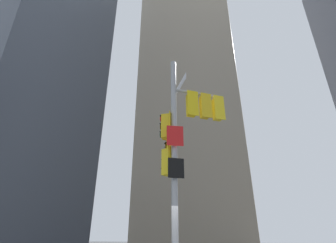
% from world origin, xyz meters
% --- Properties ---
extents(building_tower_left, '(12.37, 12.37, 53.34)m').
position_xyz_m(building_tower_left, '(-18.24, 6.65, 26.67)').
color(building_tower_left, '#4C5460').
rests_on(building_tower_left, ground).
extents(building_mid_block, '(13.16, 13.16, 41.07)m').
position_xyz_m(building_mid_block, '(-3.99, 24.10, 20.54)').
color(building_mid_block, tan).
rests_on(building_mid_block, ground).
extents(signal_pole_assembly, '(2.89, 2.22, 8.60)m').
position_xyz_m(signal_pole_assembly, '(0.25, 0.38, 5.20)').
color(signal_pole_assembly, '#9EA0A3').
rests_on(signal_pole_assembly, ground).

